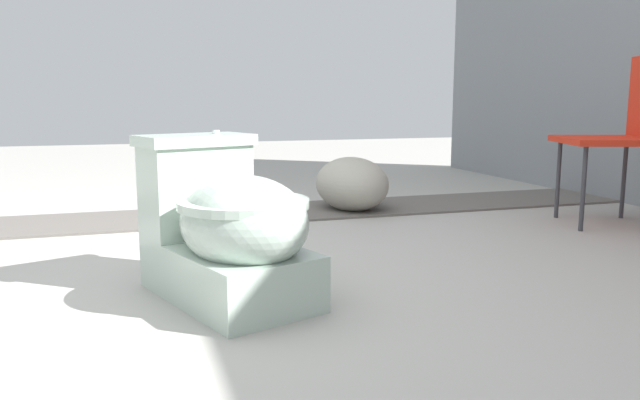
# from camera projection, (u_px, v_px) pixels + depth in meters

# --- Properties ---
(ground_plane) EXTENTS (14.00, 14.00, 0.00)m
(ground_plane) POSITION_uv_depth(u_px,v_px,m) (135.00, 288.00, 2.07)
(ground_plane) COLOR #A8A59E
(gravel_strip) EXTENTS (0.56, 8.00, 0.01)m
(gravel_strip) POSITION_uv_depth(u_px,v_px,m) (228.00, 215.00, 3.35)
(gravel_strip) COLOR #605B56
(gravel_strip) RESTS_ON ground
(toilet) EXTENTS (0.72, 0.56, 0.52)m
(toilet) POSITION_uv_depth(u_px,v_px,m) (228.00, 230.00, 1.93)
(toilet) COLOR #B2C6B7
(toilet) RESTS_ON ground
(folding_chair_left) EXTENTS (0.56, 0.56, 0.83)m
(folding_chair_left) POSITION_uv_depth(u_px,v_px,m) (630.00, 122.00, 3.04)
(folding_chair_left) COLOR red
(folding_chair_left) RESTS_ON ground
(boulder_near) EXTENTS (0.55, 0.45, 0.30)m
(boulder_near) POSITION_uv_depth(u_px,v_px,m) (352.00, 184.00, 3.48)
(boulder_near) COLOR #ADA899
(boulder_near) RESTS_ON ground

